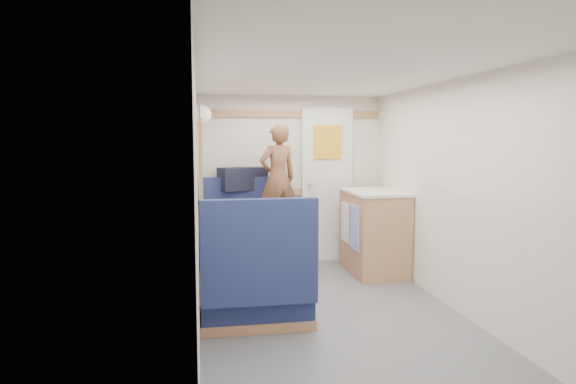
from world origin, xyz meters
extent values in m
plane|color=#515156|center=(0.00, 0.00, 0.00)|extent=(4.50, 4.50, 0.00)
plane|color=silver|center=(0.00, 0.00, 2.00)|extent=(4.50, 4.50, 0.00)
cube|color=silver|center=(0.00, 2.25, 1.00)|extent=(2.20, 0.02, 2.00)
cube|color=silver|center=(-1.10, 0.00, 1.00)|extent=(0.02, 4.50, 2.00)
cube|color=silver|center=(1.10, 0.00, 1.00)|extent=(0.02, 4.50, 2.00)
cube|color=#A16648|center=(0.00, 2.23, 0.85)|extent=(2.15, 0.02, 0.08)
cube|color=#A16648|center=(0.00, 2.23, 1.78)|extent=(2.15, 0.02, 0.08)
cube|color=gray|center=(-1.08, 1.00, 1.25)|extent=(0.04, 1.30, 0.72)
cube|color=white|center=(0.45, 2.22, 0.93)|extent=(0.62, 0.04, 1.86)
cube|color=yellow|center=(0.45, 2.19, 1.45)|extent=(0.34, 0.03, 0.40)
cylinder|color=silver|center=(0.23, 2.17, 0.95)|extent=(0.04, 0.10, 0.04)
cube|color=white|center=(-0.65, 1.00, 0.70)|extent=(0.62, 0.92, 0.04)
cylinder|color=silver|center=(-0.65, 1.00, 0.35)|extent=(0.08, 0.08, 0.66)
cylinder|color=silver|center=(-0.65, 1.00, 0.01)|extent=(0.36, 0.36, 0.03)
cube|color=#191B50|center=(-0.65, 1.80, 0.23)|extent=(0.88, 0.50, 0.45)
cube|color=#191B50|center=(-0.65, 2.08, 0.65)|extent=(0.88, 0.10, 0.80)
cube|color=#A16648|center=(-0.65, 1.80, 0.04)|extent=(0.90, 0.52, 0.08)
cube|color=#191B50|center=(-0.65, 0.20, 0.23)|extent=(0.88, 0.50, 0.45)
cube|color=#191B50|center=(-0.65, -0.08, 0.65)|extent=(0.88, 0.10, 0.80)
cube|color=#A16648|center=(-0.65, 0.20, 0.04)|extent=(0.90, 0.52, 0.08)
cube|color=#A16648|center=(-0.65, 2.12, 0.88)|extent=(0.90, 0.14, 0.04)
sphere|color=white|center=(-1.04, 1.85, 1.75)|extent=(0.20, 0.20, 0.20)
cube|color=#A16648|center=(0.82, 1.55, 0.45)|extent=(0.54, 0.90, 0.90)
cube|color=silver|center=(0.82, 1.55, 0.91)|extent=(0.56, 0.92, 0.03)
cube|color=#5972B2|center=(0.54, 1.37, 0.55)|extent=(0.01, 0.30, 0.48)
cube|color=silver|center=(0.54, 1.73, 0.55)|extent=(0.01, 0.28, 0.44)
imported|color=brown|center=(-0.22, 1.83, 1.05)|extent=(0.51, 0.41, 1.21)
cube|color=black|center=(-0.59, 2.12, 1.03)|extent=(0.59, 0.42, 0.26)
cube|color=white|center=(-0.59, 0.90, 0.73)|extent=(0.41, 0.46, 0.02)
sphere|color=orange|center=(-0.56, 0.94, 0.78)|extent=(0.08, 0.08, 0.08)
cube|color=#ECCF88|center=(-0.64, 0.87, 0.76)|extent=(0.11, 0.08, 0.04)
cylinder|color=white|center=(-0.64, 1.02, 0.72)|extent=(0.06, 0.06, 0.01)
cylinder|color=white|center=(-0.64, 1.02, 0.78)|extent=(0.01, 0.01, 0.10)
sphere|color=#4A070B|center=(-0.64, 1.02, 0.85)|extent=(0.08, 0.08, 0.08)
cylinder|color=white|center=(-0.86, 0.84, 0.78)|extent=(0.07, 0.07, 0.12)
cylinder|color=white|center=(-0.58, 1.12, 0.78)|extent=(0.07, 0.07, 0.12)
cylinder|color=#8B4F14|center=(-0.45, 1.23, 0.77)|extent=(0.06, 0.06, 0.10)
cylinder|color=black|center=(-0.68, 0.98, 0.76)|extent=(0.03, 0.03, 0.09)
cube|color=olive|center=(-0.49, 1.19, 0.77)|extent=(0.20, 0.26, 0.09)
camera|label=1|loc=(-1.09, -3.82, 1.50)|focal=32.00mm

